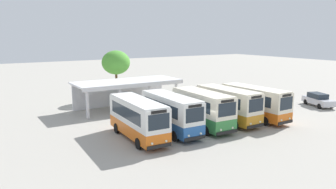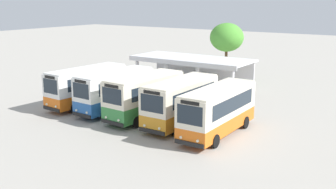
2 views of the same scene
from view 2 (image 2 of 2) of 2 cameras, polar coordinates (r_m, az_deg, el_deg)
name	(u,v)px [view 2 (image 2 of 2)]	position (r m, az deg, el deg)	size (l,w,h in m)	color
ground_plane	(120,124)	(31.49, -6.74, -4.18)	(180.00, 180.00, 0.00)	#A39E93
city_bus_nearest_orange	(87,85)	(37.04, -11.25, 1.30)	(2.60, 8.02, 3.41)	black
city_bus_second_in_row	(115,90)	(34.75, -7.38, 0.69)	(2.49, 7.78, 3.45)	black
city_bus_middle_cream	(145,95)	(32.43, -3.29, -0.07)	(2.73, 7.52, 3.51)	black
city_bus_fourth_amber	(181,101)	(30.65, 1.83, -0.86)	(2.43, 7.58, 3.48)	black
city_bus_fifth_blue	(218,109)	(28.69, 7.02, -2.03)	(2.42, 8.05, 3.40)	black
terminal_canopy	(194,64)	(43.32, 3.71, 4.21)	(12.60, 5.15, 3.40)	silver
waiting_chair_end_by_column	(172,83)	(43.92, 0.51, 1.61)	(0.45, 0.45, 0.86)	slate
waiting_chair_second_from_end	(177,84)	(43.59, 1.33, 1.52)	(0.45, 0.45, 0.86)	slate
waiting_chair_middle_seat	(183,84)	(43.23, 2.14, 1.41)	(0.45, 0.45, 0.86)	slate
waiting_chair_fourth_seat	(188,85)	(42.75, 2.85, 1.27)	(0.45, 0.45, 0.86)	slate
waiting_chair_fifth_seat	(195,86)	(42.47, 3.74, 1.18)	(0.45, 0.45, 0.86)	slate
waiting_chair_far_end_seat	(200,87)	(42.08, 4.53, 1.05)	(0.45, 0.45, 0.86)	slate
roadside_tree_behind_canopy	(227,38)	(47.11, 8.20, 7.88)	(3.81, 3.81, 6.73)	brown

